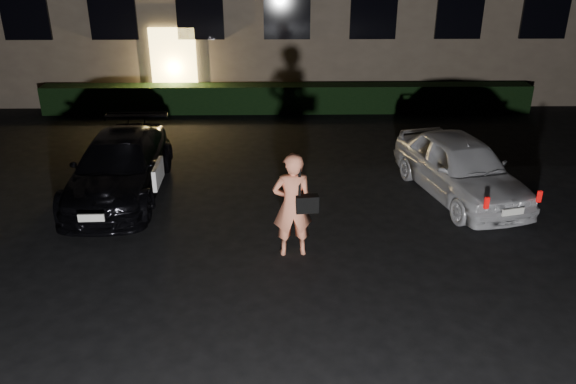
{
  "coord_description": "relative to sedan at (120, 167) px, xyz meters",
  "views": [
    {
      "loc": [
        -0.25,
        -6.55,
        4.87
      ],
      "look_at": [
        -0.11,
        2.0,
        1.04
      ],
      "focal_mm": 35.0,
      "sensor_mm": 36.0,
      "label": 1
    }
  ],
  "objects": [
    {
      "name": "sedan",
      "position": [
        0.0,
        0.0,
        0.0
      ],
      "size": [
        1.92,
        4.36,
        1.23
      ],
      "rotation": [
        0.0,
        0.0,
        0.03
      ],
      "color": "black",
      "rests_on": "ground"
    },
    {
      "name": "hedge",
      "position": [
        3.55,
        6.2,
        -0.19
      ],
      "size": [
        15.0,
        0.7,
        0.85
      ],
      "primitive_type": "cube",
      "color": "black",
      "rests_on": "ground"
    },
    {
      "name": "hatch",
      "position": [
        7.01,
        -0.18,
        0.02
      ],
      "size": [
        2.35,
        4.0,
        1.28
      ],
      "rotation": [
        0.0,
        0.0,
        0.24
      ],
      "color": "silver",
      "rests_on": "ground"
    },
    {
      "name": "ground",
      "position": [
        3.55,
        -4.3,
        -0.61
      ],
      "size": [
        80.0,
        80.0,
        0.0
      ],
      "primitive_type": "plane",
      "color": "black",
      "rests_on": "ground"
    },
    {
      "name": "man",
      "position": [
        3.51,
        -2.52,
        0.3
      ],
      "size": [
        0.78,
        0.5,
        1.82
      ],
      "rotation": [
        0.0,
        0.0,
        3.25
      ],
      "color": "#EB815D",
      "rests_on": "ground"
    }
  ]
}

